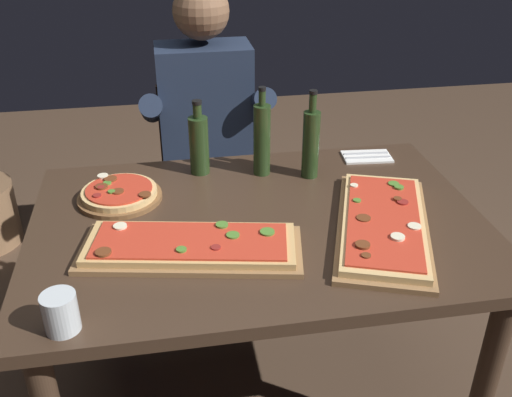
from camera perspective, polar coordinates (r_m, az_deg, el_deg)
The scene contains 12 objects.
ground_plane at distance 2.27m, azimuth 0.23°, elevation -18.31°, with size 6.40×6.40×0.00m, color #4C3828.
dining_table at distance 1.85m, azimuth 0.27°, elevation -4.68°, with size 1.40×0.96×0.74m.
pizza_rectangular_front at distance 1.65m, azimuth -6.43°, elevation -4.69°, with size 0.66×0.36×0.05m.
pizza_rectangular_left at distance 1.78m, azimuth 12.37°, elevation -2.44°, with size 0.46×0.67×0.05m.
pizza_round_far at distance 1.95m, azimuth -13.27°, elevation 0.42°, with size 0.27×0.27×0.05m.
wine_bottle_dark at distance 2.03m, azimuth 0.58°, elevation 5.90°, with size 0.06×0.06×0.32m.
oil_bottle_amber at distance 2.02m, azimuth 5.41°, elevation 5.51°, with size 0.06×0.06×0.32m.
vinegar_bottle_green at distance 2.05m, azimuth -5.63°, elevation 5.39°, with size 0.07×0.07×0.27m.
tumbler_near_camera at distance 1.45m, azimuth -18.60°, elevation -10.76°, with size 0.08×0.08×0.10m.
napkin_cutlery_set at distance 2.24m, azimuth 10.84°, elevation 4.07°, with size 0.19×0.13×0.01m.
diner_chair at distance 2.65m, azimuth -4.84°, elevation 2.48°, with size 0.44×0.44×0.87m.
seated_diner at distance 2.44m, azimuth -4.81°, elevation 6.61°, with size 0.53×0.41×1.33m.
Camera 1 is at (-0.27, -1.51, 1.68)m, focal length 40.73 mm.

